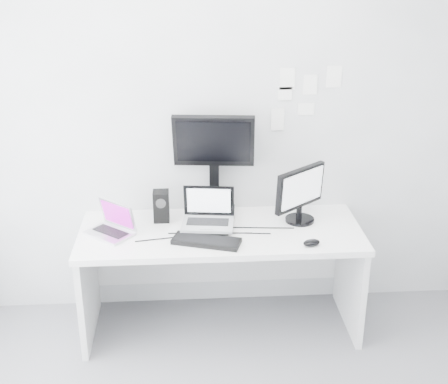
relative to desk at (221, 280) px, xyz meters
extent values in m
plane|color=silver|center=(0.00, 0.35, 0.99)|extent=(3.60, 0.00, 3.60)
cube|color=white|center=(0.00, 0.00, 0.00)|extent=(1.80, 0.70, 0.73)
cube|color=silver|center=(-0.70, -0.02, 0.47)|extent=(0.35, 0.35, 0.21)
cube|color=black|center=(-0.38, 0.17, 0.47)|extent=(0.11, 0.11, 0.21)
cube|color=#A7AAAE|center=(-0.08, 0.02, 0.50)|extent=(0.35, 0.29, 0.27)
cube|color=black|center=(-0.03, 0.27, 0.72)|extent=(0.54, 0.24, 0.71)
cube|color=black|center=(0.53, 0.10, 0.56)|extent=(0.44, 0.41, 0.38)
cube|color=black|center=(-0.10, -0.18, 0.38)|extent=(0.44, 0.27, 0.03)
ellipsoid|color=black|center=(0.54, -0.25, 0.38)|extent=(0.13, 0.10, 0.04)
cube|color=white|center=(0.45, 0.34, 1.26)|extent=(0.10, 0.00, 0.14)
cube|color=white|center=(0.60, 0.34, 1.22)|extent=(0.09, 0.00, 0.13)
cube|color=white|center=(0.75, 0.34, 1.26)|extent=(0.10, 0.00, 0.14)
cube|color=white|center=(0.58, 0.34, 1.05)|extent=(0.11, 0.00, 0.08)
cube|color=white|center=(0.44, 0.34, 1.16)|extent=(0.09, 0.00, 0.09)
cube|color=white|center=(0.40, 0.34, 0.99)|extent=(0.09, 0.00, 0.15)
camera|label=1|loc=(-0.21, -3.49, 2.08)|focal=48.99mm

